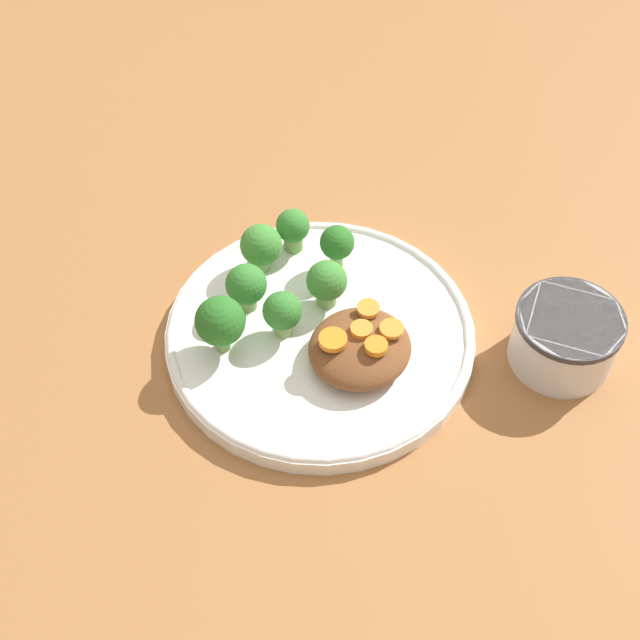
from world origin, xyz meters
TOP-DOWN VIEW (x-y plane):
  - ground_plane at (0.00, 0.00)m, footprint 4.00×4.00m
  - plate at (0.00, 0.00)m, footprint 0.29×0.29m
  - dip_bowl at (0.13, -0.17)m, footprint 0.10×0.10m
  - stew_mound at (0.00, -0.05)m, footprint 0.09×0.09m
  - broccoli_floret_0 at (-0.02, 0.07)m, footprint 0.04×0.04m
  - broccoli_floret_1 at (0.07, 0.04)m, footprint 0.03×0.03m
  - broccoli_floret_2 at (0.03, 0.02)m, footprint 0.04×0.04m
  - broccoli_floret_3 at (0.02, 0.09)m, footprint 0.04×0.04m
  - broccoli_floret_4 at (-0.07, 0.05)m, footprint 0.05×0.05m
  - broccoli_floret_5 at (0.06, 0.09)m, footprint 0.03×0.03m
  - broccoli_floret_6 at (-0.02, 0.02)m, footprint 0.04×0.04m
  - carrot_slice_0 at (0.03, -0.03)m, footprint 0.02×0.02m
  - carrot_slice_1 at (0.02, -0.06)m, footprint 0.02×0.02m
  - carrot_slice_2 at (0.01, -0.04)m, footprint 0.02×0.02m
  - carrot_slice_3 at (-0.02, -0.03)m, footprint 0.03×0.03m
  - carrot_slice_4 at (0.00, -0.07)m, footprint 0.02×0.02m

SIDE VIEW (x-z plane):
  - ground_plane at x=0.00m, z-range 0.00..0.00m
  - plate at x=0.00m, z-range 0.00..0.02m
  - stew_mound at x=0.00m, z-range 0.02..0.05m
  - dip_bowl at x=0.13m, z-range 0.00..0.06m
  - broccoli_floret_5 at x=0.06m, z-range 0.02..0.07m
  - broccoli_floret_2 at x=0.03m, z-range 0.02..0.07m
  - broccoli_floret_6 at x=-0.02m, z-range 0.02..0.07m
  - broccoli_floret_0 at x=-0.02m, z-range 0.02..0.07m
  - broccoli_floret_3 at x=0.02m, z-range 0.02..0.07m
  - carrot_slice_1 at x=0.02m, z-range 0.05..0.05m
  - carrot_slice_0 at x=0.03m, z-range 0.05..0.05m
  - broccoli_floret_1 at x=0.07m, z-range 0.02..0.07m
  - carrot_slice_2 at x=0.01m, z-range 0.05..0.05m
  - carrot_slice_3 at x=-0.02m, z-range 0.05..0.05m
  - carrot_slice_4 at x=0.00m, z-range 0.05..0.05m
  - broccoli_floret_4 at x=-0.07m, z-range 0.02..0.08m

